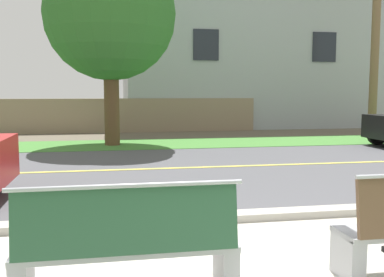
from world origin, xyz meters
TOP-DOWN VIEW (x-y plane):
  - ground_plane at (0.00, 8.00)m, footprint 140.00×140.00m
  - curb_edge at (0.00, 2.35)m, footprint 44.00×0.30m
  - street_asphalt at (0.00, 6.50)m, footprint 52.00×8.00m
  - road_centre_line at (0.00, 6.50)m, footprint 48.00×0.14m
  - far_verge_grass at (0.00, 11.16)m, footprint 48.00×2.80m
  - bench_left at (-1.41, 0.29)m, footprint 1.81×0.48m
  - shade_tree_left at (-1.31, 11.00)m, footprint 4.05×4.05m
  - garden_wall at (-1.87, 15.62)m, footprint 13.00×0.36m
  - house_across_street at (5.24, 18.82)m, footprint 12.89×6.91m

SIDE VIEW (x-z plane):
  - ground_plane at x=0.00m, z-range 0.00..0.00m
  - street_asphalt at x=0.00m, z-range 0.00..0.01m
  - far_verge_grass at x=0.00m, z-range 0.00..0.02m
  - road_centre_line at x=0.00m, z-range 0.01..0.01m
  - curb_edge at x=0.00m, z-range 0.00..0.11m
  - bench_left at x=-1.41m, z-range -0.05..0.96m
  - garden_wall at x=-1.87m, z-range 0.00..1.40m
  - house_across_street at x=5.24m, z-range 0.05..7.27m
  - shade_tree_left at x=-1.31m, z-range 1.00..7.69m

